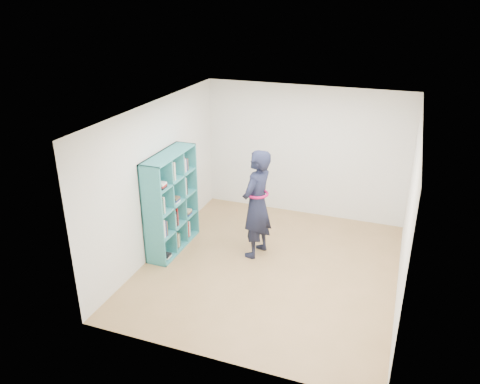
% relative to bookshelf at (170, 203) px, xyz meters
% --- Properties ---
extents(floor, '(4.50, 4.50, 0.00)m').
position_rel_bookshelf_xyz_m(floor, '(1.83, -0.06, -0.85)').
color(floor, '#997545').
rests_on(floor, ground).
extents(ceiling, '(4.50, 4.50, 0.00)m').
position_rel_bookshelf_xyz_m(ceiling, '(1.83, -0.06, 1.75)').
color(ceiling, white).
rests_on(ceiling, wall_back).
extents(wall_left, '(0.02, 4.50, 2.60)m').
position_rel_bookshelf_xyz_m(wall_left, '(-0.17, -0.06, 0.45)').
color(wall_left, white).
rests_on(wall_left, floor).
extents(wall_right, '(0.02, 4.50, 2.60)m').
position_rel_bookshelf_xyz_m(wall_right, '(3.83, -0.06, 0.45)').
color(wall_right, white).
rests_on(wall_right, floor).
extents(wall_back, '(4.00, 0.02, 2.60)m').
position_rel_bookshelf_xyz_m(wall_back, '(1.83, 2.19, 0.45)').
color(wall_back, white).
rests_on(wall_back, floor).
extents(wall_front, '(4.00, 0.02, 2.60)m').
position_rel_bookshelf_xyz_m(wall_front, '(1.83, -2.31, 0.45)').
color(wall_front, white).
rests_on(wall_front, floor).
extents(bookshelf, '(0.38, 1.31, 1.75)m').
position_rel_bookshelf_xyz_m(bookshelf, '(0.00, 0.00, 0.00)').
color(bookshelf, teal).
rests_on(bookshelf, floor).
extents(person, '(0.59, 0.77, 1.88)m').
position_rel_bookshelf_xyz_m(person, '(1.47, 0.29, 0.09)').
color(person, black).
rests_on(person, floor).
extents(smartphone, '(0.03, 0.10, 0.14)m').
position_rel_bookshelf_xyz_m(smartphone, '(1.35, 0.40, 0.21)').
color(smartphone, silver).
rests_on(smartphone, person).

